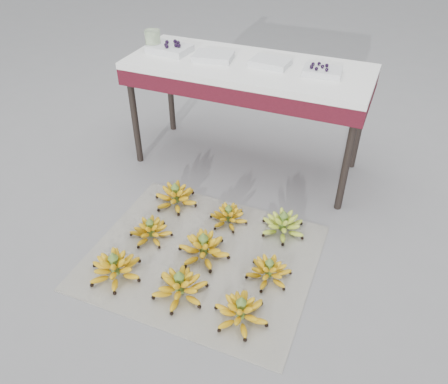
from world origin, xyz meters
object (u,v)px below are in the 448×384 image
at_px(bunch_mid_left, 151,231).
at_px(glass_jar, 153,40).
at_px(bunch_mid_center, 204,248).
at_px(tray_far_right, 322,71).
at_px(bunch_front_center, 180,286).
at_px(bunch_mid_right, 269,271).
at_px(tray_right, 270,62).
at_px(bunch_front_right, 241,312).
at_px(bunch_back_right, 283,225).
at_px(tray_far_left, 170,48).
at_px(bunch_front_left, 115,268).
at_px(vendor_table, 248,77).
at_px(newspaper_mat, 203,257).
at_px(bunch_back_left, 176,197).
at_px(bunch_back_center, 228,216).
at_px(tray_left, 213,57).

height_order(bunch_mid_left, glass_jar, glass_jar).
distance_m(bunch_mid_center, tray_far_right, 1.30).
distance_m(bunch_front_center, bunch_mid_right, 0.48).
bearing_deg(tray_right, bunch_front_right, -76.34).
xyz_separation_m(bunch_mid_left, tray_far_right, (0.71, 0.99, 0.73)).
relative_size(bunch_back_right, tray_far_left, 1.19).
height_order(bunch_front_left, bunch_mid_right, bunch_front_left).
distance_m(bunch_front_center, vendor_table, 1.45).
bearing_deg(newspaper_mat, tray_right, 88.66).
bearing_deg(bunch_back_left, bunch_front_center, -40.44).
bearing_deg(vendor_table, bunch_back_left, -111.00).
xyz_separation_m(bunch_mid_right, tray_far_left, (-1.09, 1.02, 0.74)).
bearing_deg(bunch_back_center, tray_right, 92.92).
distance_m(bunch_mid_right, vendor_table, 1.30).
bearing_deg(tray_left, bunch_front_left, -90.85).
height_order(newspaper_mat, bunch_back_left, bunch_back_left).
height_order(bunch_back_center, tray_left, tray_left).
relative_size(bunch_front_right, bunch_back_center, 1.46).
xyz_separation_m(bunch_front_left, bunch_mid_left, (0.02, 0.34, -0.01)).
bearing_deg(bunch_mid_right, tray_far_left, 122.35).
distance_m(bunch_front_left, bunch_back_left, 0.69).
xyz_separation_m(bunch_front_right, tray_right, (-0.33, 1.36, 0.73)).
bearing_deg(bunch_front_left, newspaper_mat, 62.95).
distance_m(bunch_back_right, tray_far_left, 1.43).
bearing_deg(tray_far_right, tray_far_left, -179.62).
distance_m(bunch_front_right, vendor_table, 1.54).
bearing_deg(bunch_back_left, bunch_front_left, -70.47).
relative_size(newspaper_mat, tray_far_left, 4.20).
relative_size(bunch_back_left, tray_far_right, 1.49).
bearing_deg(bunch_back_center, newspaper_mat, -91.60).
xyz_separation_m(bunch_mid_left, bunch_back_center, (0.38, 0.31, -0.00)).
bearing_deg(newspaper_mat, vendor_table, 96.56).
bearing_deg(bunch_mid_left, bunch_front_center, -59.90).
bearing_deg(bunch_back_right, bunch_front_left, -115.45).
xyz_separation_m(newspaper_mat, bunch_back_left, (-0.36, 0.37, 0.06)).
bearing_deg(tray_right, bunch_front_center, -90.65).
bearing_deg(tray_far_right, bunch_mid_left, -125.69).
xyz_separation_m(tray_right, tray_far_right, (0.34, -0.02, 0.00)).
bearing_deg(bunch_mid_center, bunch_mid_right, 18.23).
height_order(bunch_front_right, bunch_back_left, bunch_back_left).
bearing_deg(tray_right, tray_far_right, -3.23).
bearing_deg(vendor_table, bunch_front_center, -84.51).
bearing_deg(glass_jar, tray_far_right, 0.39).
bearing_deg(bunch_front_right, tray_far_right, 113.71).
height_order(bunch_mid_left, tray_right, tray_right).
relative_size(bunch_mid_right, tray_far_left, 1.01).
xyz_separation_m(bunch_back_right, tray_far_left, (-1.05, 0.64, 0.73)).
bearing_deg(bunch_mid_right, glass_jar, 125.56).
distance_m(newspaper_mat, vendor_table, 1.23).
relative_size(bunch_front_right, tray_far_left, 1.21).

